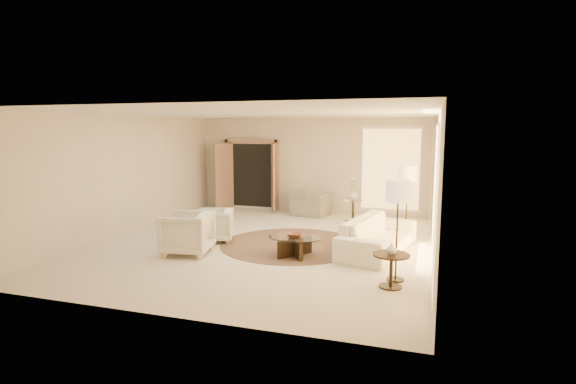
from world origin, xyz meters
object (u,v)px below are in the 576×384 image
(armchair_right, at_px, (187,231))
(bowl, at_px, (295,235))
(accent_chair, at_px, (310,200))
(side_vase, at_px, (353,195))
(floor_lamp_far, at_px, (398,196))
(end_vase, at_px, (392,249))
(armchair_left, at_px, (214,224))
(end_table, at_px, (391,265))
(coffee_table, at_px, (295,244))
(side_table, at_px, (353,208))
(floor_lamp_near, at_px, (408,177))
(sofa, at_px, (378,235))

(armchair_right, height_order, bowl, armchair_right)
(accent_chair, height_order, side_vase, accent_chair)
(floor_lamp_far, xyz_separation_m, side_vase, (-1.45, 4.43, -0.67))
(floor_lamp_far, xyz_separation_m, end_vase, (-0.05, -0.36, -0.79))
(armchair_left, xyz_separation_m, bowl, (2.06, -0.63, 0.04))
(side_vase, bearing_deg, armchair_right, -123.27)
(armchair_left, bearing_deg, end_table, 45.26)
(armchair_right, relative_size, bowl, 2.90)
(coffee_table, xyz_separation_m, side_table, (0.54, 3.58, 0.14))
(floor_lamp_far, distance_m, side_vase, 4.71)
(armchair_left, relative_size, accent_chair, 0.76)
(coffee_table, xyz_separation_m, end_vase, (1.94, -1.21, 0.38))
(floor_lamp_near, bearing_deg, sofa, -110.44)
(side_table, relative_size, bowl, 1.99)
(armchair_right, distance_m, floor_lamp_near, 4.92)
(accent_chair, distance_m, floor_lamp_near, 3.62)
(end_table, bearing_deg, end_vase, -90.00)
(floor_lamp_near, bearing_deg, armchair_right, -148.30)
(armchair_right, distance_m, end_table, 4.12)
(side_table, distance_m, bowl, 3.62)
(side_vase, bearing_deg, accent_chair, 156.89)
(armchair_right, bearing_deg, accent_chair, 153.77)
(end_table, height_order, side_table, side_table)
(end_vase, bearing_deg, side_vase, 106.34)
(floor_lamp_far, bearing_deg, coffee_table, 156.80)
(end_vase, bearing_deg, accent_chair, 117.17)
(side_table, xyz_separation_m, bowl, (-0.54, -3.58, 0.05))
(sofa, distance_m, accent_chair, 4.09)
(sofa, relative_size, armchair_right, 2.62)
(floor_lamp_near, bearing_deg, side_table, 133.98)
(armchair_left, distance_m, armchair_right, 1.10)
(end_table, xyz_separation_m, end_vase, (0.00, -0.00, 0.26))
(sofa, distance_m, end_vase, 2.07)
(armchair_right, distance_m, bowl, 2.16)
(armchair_left, xyz_separation_m, coffee_table, (2.06, -0.63, -0.15))
(armchair_right, bearing_deg, floor_lamp_far, 74.04)
(end_vase, bearing_deg, end_table, 90.00)
(coffee_table, xyz_separation_m, bowl, (0.00, 0.00, 0.19))
(floor_lamp_far, bearing_deg, end_table, -97.60)
(floor_lamp_far, bearing_deg, armchair_left, 159.85)
(armchair_left, relative_size, side_table, 1.24)
(bowl, bearing_deg, end_vase, -31.97)
(sofa, xyz_separation_m, bowl, (-1.51, -0.79, 0.08))
(floor_lamp_far, bearing_deg, bowl, 156.80)
(armchair_right, xyz_separation_m, end_table, (4.05, -0.75, -0.09))
(armchair_left, height_order, end_vase, armchair_left)
(end_vase, bearing_deg, sofa, 102.05)
(armchair_right, distance_m, coffee_table, 2.17)
(armchair_left, height_order, floor_lamp_far, floor_lamp_far)
(coffee_table, distance_m, end_table, 2.29)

